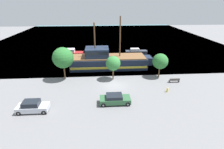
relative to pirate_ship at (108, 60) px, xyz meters
The scene contains 12 objects.
ground_plane 9.19m from the pirate_ship, 84.92° to the right, with size 160.00×160.00×0.00m, color slate.
water_surface 35.04m from the pirate_ship, 88.69° to the left, with size 80.00×80.00×0.00m, color teal.
pirate_ship is the anchor object (origin of this frame).
moored_boat_dockside 13.31m from the pirate_ship, 50.33° to the left, with size 5.96×1.84×1.59m.
moored_boat_outer 14.20m from the pirate_ship, 132.08° to the left, with size 6.15×2.40×1.73m.
parked_car_curb_front 15.05m from the pirate_ship, 88.56° to the right, with size 4.41×1.99×1.43m.
parked_car_curb_mid 19.55m from the pirate_ship, 123.60° to the right, with size 4.10×1.84×1.61m.
fire_hydrant 15.32m from the pirate_ship, 52.64° to the right, with size 0.42×0.25×0.76m.
bench_promenade_east 14.73m from the pirate_ship, 36.34° to the right, with size 1.89×0.45×0.85m.
tree_row_east 10.46m from the pirate_ship, 145.78° to the right, with size 3.85×3.85×6.15m.
tree_row_mideast 6.77m from the pirate_ship, 83.41° to the right, with size 2.73×2.73×4.60m.
tree_row_midwest 11.57m from the pirate_ship, 31.20° to the right, with size 2.97×2.97×4.69m.
Camera 1 is at (-2.34, -27.78, 13.84)m, focal length 28.00 mm.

